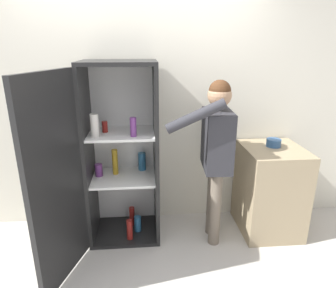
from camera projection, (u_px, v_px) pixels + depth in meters
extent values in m
plane|color=beige|center=(144.00, 276.00, 2.57)|extent=(12.00, 12.00, 0.00)
cube|color=silver|center=(140.00, 107.00, 3.09)|extent=(7.00, 0.06, 2.55)
cube|color=black|center=(127.00, 230.00, 3.17)|extent=(0.68, 0.55, 0.04)
cube|color=black|center=(118.00, 63.00, 2.62)|extent=(0.68, 0.55, 0.04)
cube|color=white|center=(124.00, 146.00, 3.14)|extent=(0.68, 0.03, 1.69)
cube|color=black|center=(89.00, 155.00, 2.87)|extent=(0.04, 0.55, 1.69)
cube|color=black|center=(156.00, 153.00, 2.92)|extent=(0.04, 0.55, 1.69)
cube|color=white|center=(124.00, 177.00, 2.98)|extent=(0.61, 0.48, 0.02)
cube|color=white|center=(122.00, 133.00, 2.83)|extent=(0.61, 0.48, 0.02)
cube|color=black|center=(57.00, 183.00, 2.30)|extent=(0.26, 0.66, 1.69)
cylinder|color=maroon|center=(132.00, 216.00, 3.22)|extent=(0.06, 0.06, 0.20)
cylinder|color=maroon|center=(105.00, 127.00, 2.82)|extent=(0.05, 0.05, 0.10)
cylinder|color=#B78C1E|center=(115.00, 162.00, 2.99)|extent=(0.06, 0.06, 0.26)
cylinder|color=maroon|center=(130.00, 230.00, 2.98)|extent=(0.06, 0.06, 0.21)
cylinder|color=#723884|center=(99.00, 170.00, 2.96)|extent=(0.07, 0.07, 0.12)
cylinder|color=beige|center=(95.00, 126.00, 2.65)|extent=(0.08, 0.08, 0.21)
cylinder|color=teal|center=(138.00, 224.00, 3.12)|extent=(0.07, 0.07, 0.16)
cylinder|color=teal|center=(142.00, 161.00, 3.10)|extent=(0.08, 0.08, 0.18)
cylinder|color=#723884|center=(133.00, 127.00, 2.68)|extent=(0.06, 0.06, 0.18)
cylinder|color=#726656|center=(215.00, 208.00, 2.89)|extent=(0.11, 0.11, 0.78)
cylinder|color=#726656|center=(212.00, 199.00, 3.05)|extent=(0.11, 0.11, 0.78)
cube|color=#2D2D33|center=(217.00, 140.00, 2.76)|extent=(0.27, 0.44, 0.55)
sphere|color=tan|center=(220.00, 95.00, 2.63)|extent=(0.21, 0.21, 0.21)
sphere|color=#4C2D19|center=(220.00, 91.00, 2.61)|extent=(0.20, 0.20, 0.20)
cylinder|color=#2D2D33|center=(196.00, 116.00, 2.43)|extent=(0.51, 0.12, 0.30)
cylinder|color=#2D2D33|center=(213.00, 135.00, 3.00)|extent=(0.09, 0.09, 0.52)
cube|color=tan|center=(269.00, 190.00, 3.11)|extent=(0.58, 0.65, 0.91)
cylinder|color=#335B8E|center=(274.00, 143.00, 3.00)|extent=(0.14, 0.14, 0.08)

